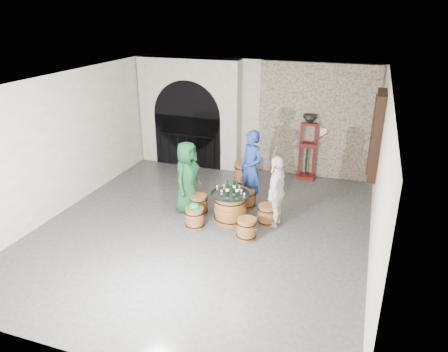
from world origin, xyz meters
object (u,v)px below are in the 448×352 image
(barrel_stool_left, at_px, (199,204))
(person_green, at_px, (187,177))
(barrel_stool_right, at_px, (267,215))
(person_white, at_px, (277,191))
(wine_bottle_center, at_px, (237,189))
(corking_press, at_px, (308,142))
(wine_bottle_right, at_px, (234,185))
(wine_bottle_left, at_px, (227,188))
(person_blue, at_px, (251,168))
(barrel_stool_far, at_px, (247,198))
(barrel_table, at_px, (230,207))
(barrel_stool_near_left, at_px, (195,218))
(barrel_stool_near_right, at_px, (247,229))
(side_barrel, at_px, (242,174))

(barrel_stool_left, height_order, person_green, person_green)
(barrel_stool_right, bearing_deg, barrel_stool_left, -179.39)
(barrel_stool_left, distance_m, person_white, 1.93)
(person_green, relative_size, wine_bottle_center, 5.30)
(corking_press, bearing_deg, wine_bottle_right, -116.56)
(person_green, distance_m, wine_bottle_left, 1.09)
(barrel_stool_right, relative_size, person_blue, 0.24)
(barrel_stool_right, xyz_separation_m, wine_bottle_right, (-0.79, 0.05, 0.59))
(barrel_stool_far, xyz_separation_m, person_white, (0.86, -0.64, 0.59))
(barrel_stool_right, distance_m, person_white, 0.62)
(barrel_table, height_order, wine_bottle_right, wine_bottle_right)
(barrel_stool_left, distance_m, person_green, 0.70)
(barrel_stool_right, distance_m, barrel_stool_near_left, 1.63)
(barrel_stool_near_right, bearing_deg, barrel_stool_near_left, 175.71)
(barrel_stool_left, bearing_deg, side_barrel, 76.83)
(person_white, distance_m, wine_bottle_right, 0.97)
(person_blue, distance_m, wine_bottle_left, 1.09)
(barrel_stool_far, distance_m, barrel_stool_near_left, 1.57)
(corking_press, bearing_deg, wine_bottle_left, -116.52)
(wine_bottle_left, bearing_deg, wine_bottle_center, 12.95)
(person_white, height_order, wine_bottle_right, person_white)
(barrel_stool_near_left, distance_m, person_blue, 1.90)
(barrel_stool_right, bearing_deg, person_blue, 126.42)
(person_green, height_order, wine_bottle_right, person_green)
(wine_bottle_center, xyz_separation_m, side_barrel, (-0.51, 2.13, -0.51))
(barrel_stool_left, xyz_separation_m, side_barrel, (0.47, 2.00, 0.08))
(barrel_stool_left, relative_size, side_barrel, 0.73)
(barrel_table, height_order, wine_bottle_left, wine_bottle_left)
(barrel_stool_far, xyz_separation_m, barrel_stool_near_left, (-0.80, -1.35, 0.00))
(wine_bottle_center, bearing_deg, barrel_stool_near_right, -56.87)
(barrel_table, distance_m, wine_bottle_left, 0.48)
(corking_press, bearing_deg, barrel_stool_left, -128.78)
(person_green, relative_size, side_barrel, 2.77)
(barrel_stool_right, distance_m, corking_press, 3.17)
(barrel_stool_right, relative_size, barrel_stool_near_left, 1.00)
(barrel_stool_far, bearing_deg, person_green, -153.40)
(barrel_stool_near_left, bearing_deg, corking_press, 63.39)
(barrel_stool_right, relative_size, corking_press, 0.25)
(barrel_table, height_order, wine_bottle_center, wine_bottle_center)
(barrel_table, xyz_separation_m, person_blue, (0.18, 1.03, 0.60))
(barrel_stool_near_left, height_order, wine_bottle_right, wine_bottle_right)
(barrel_stool_near_left, distance_m, person_green, 1.07)
(barrel_stool_right, bearing_deg, corking_press, 82.83)
(barrel_stool_left, xyz_separation_m, barrel_stool_near_right, (1.40, -0.76, 0.00))
(barrel_table, distance_m, barrel_stool_near_right, 0.85)
(wine_bottle_right, bearing_deg, barrel_stool_far, 79.37)
(barrel_stool_right, distance_m, wine_bottle_right, 0.99)
(barrel_stool_near_right, distance_m, wine_bottle_right, 1.15)
(wine_bottle_center, height_order, side_barrel, wine_bottle_center)
(wine_bottle_right, distance_m, side_barrel, 2.04)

